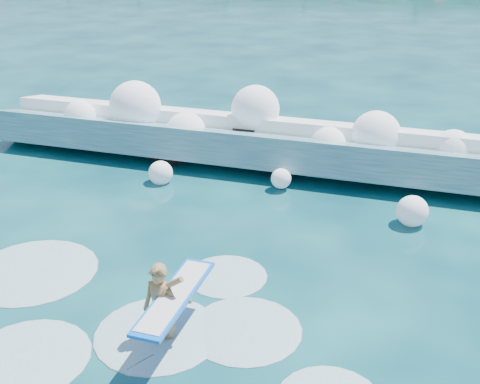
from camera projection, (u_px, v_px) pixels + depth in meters
The scene contains 6 objects.
ground at pixel (150, 267), 13.50m from camera, with size 200.00×200.00×0.00m, color #072939.
breaking_wave at pixel (289, 146), 19.03m from camera, with size 19.74×3.01×1.70m.
rock_cluster at pixel (167, 137), 20.51m from camera, with size 7.83×3.10×1.21m.
surfer_with_board at pixel (164, 307), 10.91m from camera, with size 0.95×2.99×1.88m.
wave_spray at pixel (265, 128), 18.99m from camera, with size 15.09×5.05×2.38m.
surf_foam at pixel (122, 313), 11.91m from camera, with size 9.32×5.69×0.14m.
Camera 1 is at (5.40, -10.48, 7.08)m, focal length 45.00 mm.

